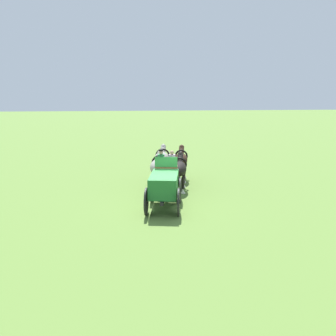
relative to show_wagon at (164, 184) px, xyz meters
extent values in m
plane|color=olive|center=(-0.17, 0.03, -1.24)|extent=(220.00, 220.00, 0.00)
cube|color=#236B2D|center=(-0.17, 0.03, 0.04)|extent=(3.09, 1.88, 1.01)
cube|color=brown|center=(1.49, -0.29, 0.59)|extent=(0.78, 1.31, 0.12)
cube|color=#236B2D|center=(1.89, -0.36, -0.11)|extent=(0.44, 1.12, 0.60)
cube|color=#236B2D|center=(1.20, -0.23, 0.92)|extent=(0.29, 1.21, 0.55)
cube|color=black|center=(-0.17, 0.03, -0.56)|extent=(3.14, 0.76, 0.16)
cylinder|color=black|center=(1.11, 0.58, -0.56)|extent=(1.34, 0.33, 1.35)
cylinder|color=black|center=(1.11, 0.58, -0.56)|extent=(0.23, 0.21, 0.20)
cylinder|color=black|center=(0.82, -0.95, -0.56)|extent=(1.34, 0.33, 1.35)
cylinder|color=black|center=(0.82, -0.95, -0.56)|extent=(0.23, 0.21, 0.20)
cylinder|color=black|center=(-1.15, 1.02, -0.56)|extent=(1.34, 0.33, 1.35)
cylinder|color=black|center=(-1.15, 1.02, -0.56)|extent=(0.23, 0.21, 0.20)
cylinder|color=black|center=(-1.45, -0.52, -0.56)|extent=(1.34, 0.33, 1.35)
cylinder|color=black|center=(-1.45, -0.52, -0.56)|extent=(0.23, 0.21, 0.20)
cylinder|color=brown|center=(2.52, -0.49, -0.51)|extent=(2.57, 0.59, 0.10)
cube|color=slate|center=(1.67, -0.02, 0.73)|extent=(0.45, 0.39, 0.16)
cube|color=#338C4C|center=(1.55, 0.01, 1.00)|extent=(0.30, 0.40, 0.55)
sphere|color=tan|center=(1.55, 0.01, 1.39)|extent=(0.22, 0.22, 0.22)
cylinder|color=black|center=(1.55, 0.01, 1.52)|extent=(0.24, 0.24, 0.08)
cube|color=#2D2D33|center=(1.55, -0.61, 0.73)|extent=(0.45, 0.39, 0.16)
cube|color=silver|center=(1.44, -0.58, 1.00)|extent=(0.30, 0.40, 0.55)
sphere|color=tan|center=(1.44, -0.58, 1.39)|extent=(0.22, 0.22, 0.22)
ellipsoid|color=#9E998E|center=(3.53, -0.02, 0.18)|extent=(2.11, 1.31, 0.95)
cylinder|color=#9E998E|center=(4.26, 0.11, -0.58)|extent=(0.18, 0.18, 0.71)
cone|color=silver|center=(4.26, 0.11, -1.09)|extent=(0.30, 0.30, 0.30)
cylinder|color=#9E998E|center=(4.16, -0.41, -0.58)|extent=(0.18, 0.18, 0.71)
cone|color=silver|center=(4.16, -0.41, -1.09)|extent=(0.30, 0.30, 0.30)
cylinder|color=#9E998E|center=(2.91, 0.37, -0.58)|extent=(0.18, 0.18, 0.71)
cone|color=silver|center=(2.91, 0.37, -1.09)|extent=(0.30, 0.30, 0.30)
cylinder|color=#9E998E|center=(2.81, -0.15, -0.58)|extent=(0.18, 0.18, 0.71)
cone|color=silver|center=(2.81, -0.15, -1.09)|extent=(0.30, 0.30, 0.30)
cylinder|color=#9E998E|center=(4.76, -0.26, 0.58)|extent=(0.99, 0.53, 0.81)
ellipsoid|color=#9E998E|center=(5.12, -0.33, 0.84)|extent=(0.64, 0.37, 0.32)
cube|color=silver|center=(5.40, -0.38, 0.84)|extent=(0.08, 0.11, 0.24)
torus|color=black|center=(4.40, -0.19, 0.28)|extent=(0.30, 0.98, 0.98)
cylinder|color=black|center=(2.52, 0.18, -0.12)|extent=(0.14, 0.14, 0.80)
ellipsoid|color=black|center=(3.28, -1.30, 0.09)|extent=(2.16, 1.22, 0.85)
cylinder|color=black|center=(4.03, -1.20, -0.61)|extent=(0.18, 0.18, 0.68)
cone|color=silver|center=(4.03, -1.20, -1.09)|extent=(0.30, 0.30, 0.29)
cylinder|color=black|center=(3.94, -1.66, -0.61)|extent=(0.18, 0.18, 0.68)
cone|color=silver|center=(3.94, -1.66, -1.09)|extent=(0.30, 0.30, 0.29)
cylinder|color=black|center=(2.63, -0.93, -0.61)|extent=(0.18, 0.18, 0.68)
cone|color=silver|center=(2.63, -0.93, -1.09)|extent=(0.30, 0.30, 0.29)
cylinder|color=black|center=(2.54, -1.39, -0.61)|extent=(0.18, 0.18, 0.68)
cone|color=silver|center=(2.54, -1.39, -1.09)|extent=(0.30, 0.30, 0.29)
cylinder|color=black|center=(4.55, -1.54, 0.48)|extent=(0.99, 0.53, 0.81)
ellipsoid|color=black|center=(4.91, -1.61, 0.73)|extent=(0.64, 0.37, 0.32)
cube|color=silver|center=(5.19, -1.66, 0.73)|extent=(0.08, 0.11, 0.24)
torus|color=black|center=(4.19, -1.47, 0.19)|extent=(0.28, 0.89, 0.88)
cylinder|color=black|center=(2.23, -1.09, -0.21)|extent=(0.14, 0.14, 0.80)
ellipsoid|color=#9E998E|center=(6.08, -0.51, 0.20)|extent=(2.12, 1.35, 0.99)
cylinder|color=#9E998E|center=(6.81, -0.37, -0.58)|extent=(0.18, 0.18, 0.71)
cone|color=silver|center=(6.81, -0.37, -1.09)|extent=(0.30, 0.30, 0.30)
cylinder|color=#9E998E|center=(6.71, -0.91, -0.58)|extent=(0.18, 0.18, 0.71)
cone|color=silver|center=(6.71, -0.91, -1.09)|extent=(0.30, 0.30, 0.30)
cylinder|color=#9E998E|center=(5.46, -0.11, -0.58)|extent=(0.18, 0.18, 0.71)
cone|color=silver|center=(5.46, -0.11, -1.09)|extent=(0.30, 0.30, 0.30)
cylinder|color=#9E998E|center=(5.36, -0.65, -0.58)|extent=(0.18, 0.18, 0.71)
cone|color=silver|center=(5.36, -0.65, -1.09)|extent=(0.30, 0.30, 0.30)
cylinder|color=#9E998E|center=(7.31, -0.75, 0.61)|extent=(0.99, 0.53, 0.81)
ellipsoid|color=#9E998E|center=(7.68, -0.82, 0.86)|extent=(0.64, 0.37, 0.32)
cube|color=silver|center=(7.95, -0.87, 0.86)|extent=(0.08, 0.11, 0.24)
torus|color=black|center=(6.95, -0.68, 0.30)|extent=(0.31, 1.02, 1.01)
cylinder|color=black|center=(5.07, -0.32, -0.10)|extent=(0.14, 0.14, 0.80)
ellipsoid|color=#331E14|center=(5.84, -1.79, 0.18)|extent=(2.11, 1.24, 0.88)
cylinder|color=#331E14|center=(6.56, -1.68, -0.56)|extent=(0.18, 0.18, 0.73)
cone|color=silver|center=(6.56, -1.68, -1.08)|extent=(0.30, 0.30, 0.31)
cylinder|color=#331E14|center=(6.47, -2.16, -0.56)|extent=(0.18, 0.18, 0.73)
cone|color=silver|center=(6.47, -2.16, -1.08)|extent=(0.30, 0.30, 0.31)
cylinder|color=#331E14|center=(5.20, -1.42, -0.56)|extent=(0.18, 0.18, 0.73)
cone|color=silver|center=(5.20, -1.42, -1.08)|extent=(0.30, 0.30, 0.31)
cylinder|color=#331E14|center=(5.11, -1.90, -0.56)|extent=(0.18, 0.18, 0.73)
cone|color=silver|center=(5.11, -1.90, -1.08)|extent=(0.30, 0.30, 0.31)
cylinder|color=#331E14|center=(7.07, -2.03, 0.57)|extent=(0.99, 0.53, 0.81)
ellipsoid|color=#331E14|center=(7.44, -2.10, 0.83)|extent=(0.64, 0.37, 0.32)
cube|color=silver|center=(7.71, -2.15, 0.83)|extent=(0.08, 0.11, 0.24)
torus|color=black|center=(6.71, -1.96, 0.28)|extent=(0.29, 0.92, 0.91)
cylinder|color=black|center=(4.82, -1.59, -0.12)|extent=(0.14, 0.14, 0.80)
camera|label=1|loc=(-18.19, 2.10, 4.54)|focal=39.33mm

